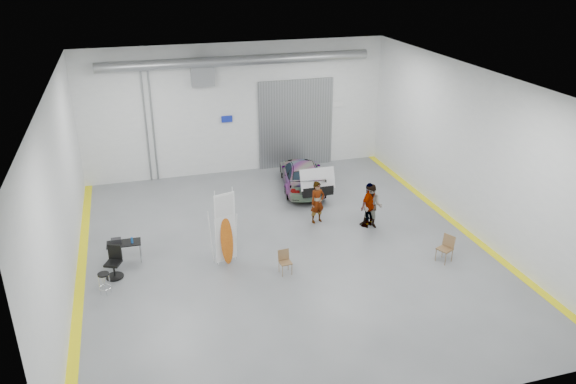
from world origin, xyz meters
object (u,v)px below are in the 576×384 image
object	(u,v)px
folding_chair_far	(444,254)
shop_stool	(105,284)
folding_chair_near	(285,267)
surfboard_display	(224,234)
office_chair	(113,264)
person_b	(371,206)
person_a	(317,202)
work_table	(122,243)
person_c	(369,205)
sedan_car	(302,174)

from	to	relation	value
folding_chair_far	shop_stool	distance (m)	11.04
folding_chair_near	shop_stool	world-z (taller)	folding_chair_near
surfboard_display	office_chair	bearing A→B (deg)	160.70
office_chair	person_b	bearing A→B (deg)	29.99
person_b	folding_chair_far	world-z (taller)	person_b
person_a	work_table	bearing A→B (deg)	172.98
person_c	work_table	size ratio (longest dim) A/B	1.57
surfboard_display	folding_chair_far	bearing A→B (deg)	-31.97
surfboard_display	folding_chair_far	xyz separation A→B (m)	(7.10, -1.95, -0.80)
person_b	work_table	world-z (taller)	person_b
person_b	surfboard_display	distance (m)	5.89
sedan_car	folding_chair_far	world-z (taller)	sedan_car
person_a	folding_chair_near	world-z (taller)	person_a
sedan_car	folding_chair_far	bearing A→B (deg)	120.80
sedan_car	shop_stool	world-z (taller)	sedan_car
office_chair	person_a	bearing A→B (deg)	38.47
person_c	folding_chair_far	size ratio (longest dim) A/B	1.91
folding_chair_near	folding_chair_far	size ratio (longest dim) A/B	0.85
folding_chair_near	folding_chair_far	bearing A→B (deg)	-13.59
folding_chair_far	office_chair	size ratio (longest dim) A/B	0.88
shop_stool	office_chair	world-z (taller)	office_chair
folding_chair_far	sedan_car	bearing A→B (deg)	174.68
shop_stool	work_table	world-z (taller)	work_table
person_a	shop_stool	bearing A→B (deg)	-174.81
work_table	person_c	bearing A→B (deg)	0.76
sedan_car	office_chair	size ratio (longest dim) A/B	4.06
sedan_car	office_chair	xyz separation A→B (m)	(-8.03, -5.31, -0.16)
person_c	folding_chair_far	distance (m)	3.49
person_a	office_chair	world-z (taller)	person_a
shop_stool	work_table	distance (m)	1.98
surfboard_display	office_chair	distance (m)	3.65
surfboard_display	shop_stool	distance (m)	4.01
sedan_car	surfboard_display	bearing A→B (deg)	62.01
sedan_car	person_b	world-z (taller)	person_b
person_a	folding_chair_near	xyz separation A→B (m)	(-2.22, -3.27, -0.58)
folding_chair_near	folding_chair_far	world-z (taller)	folding_chair_far
folding_chair_near	person_c	bearing A→B (deg)	25.57
sedan_car	person_c	bearing A→B (deg)	117.82
person_c	work_table	xyz separation A→B (m)	(-9.02, -0.12, -0.18)
shop_stool	work_table	bearing A→B (deg)	72.78
person_c	folding_chair_near	xyz separation A→B (m)	(-3.97, -2.39, -0.64)
surfboard_display	person_b	bearing A→B (deg)	-5.72
person_c	folding_chair_near	size ratio (longest dim) A/B	2.23
person_c	surfboard_display	size ratio (longest dim) A/B	0.66
work_table	person_b	bearing A→B (deg)	0.18
person_c	shop_stool	size ratio (longest dim) A/B	2.47
work_table	folding_chair_near	bearing A→B (deg)	-24.24
folding_chair_far	office_chair	distance (m)	10.91
person_b	surfboard_display	world-z (taller)	surfboard_display
person_b	office_chair	bearing A→B (deg)	-135.81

